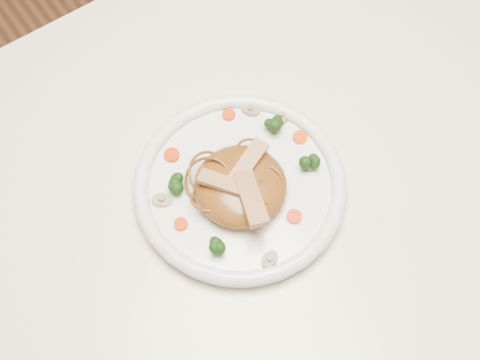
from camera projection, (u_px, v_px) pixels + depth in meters
ground at (255, 318)px, 1.50m from camera, size 4.00×4.00×0.00m
table at (264, 203)px, 0.92m from camera, size 1.20×0.80×0.75m
plate at (240, 188)px, 0.81m from camera, size 0.34×0.34×0.02m
noodle_mound at (240, 186)px, 0.78m from camera, size 0.14×0.14×0.04m
chicken_a at (249, 161)px, 0.78m from camera, size 0.07×0.04×0.01m
chicken_b at (222, 183)px, 0.76m from camera, size 0.05×0.06×0.01m
chicken_c at (251, 198)px, 0.75m from camera, size 0.05×0.08×0.01m
broccoli_0 at (274, 122)px, 0.83m from camera, size 0.03×0.03×0.03m
broccoli_1 at (176, 184)px, 0.79m from camera, size 0.03×0.03×0.03m
broccoli_2 at (218, 246)px, 0.75m from camera, size 0.03×0.03×0.03m
broccoli_3 at (310, 163)px, 0.80m from camera, size 0.03×0.03×0.03m
carrot_0 at (229, 115)px, 0.85m from camera, size 0.02×0.02×0.00m
carrot_1 at (181, 224)px, 0.78m from camera, size 0.02×0.02×0.00m
carrot_2 at (300, 137)px, 0.84m from camera, size 0.03×0.03×0.00m
carrot_3 at (172, 155)px, 0.82m from camera, size 0.03×0.03×0.00m
carrot_4 at (294, 217)px, 0.78m from camera, size 0.02×0.02×0.00m
mushroom_0 at (270, 260)px, 0.75m from camera, size 0.03×0.03×0.01m
mushroom_1 at (282, 117)px, 0.85m from camera, size 0.03×0.03×0.01m
mushroom_2 at (162, 200)px, 0.79m from camera, size 0.04×0.04×0.01m
mushroom_3 at (251, 110)px, 0.85m from camera, size 0.04×0.04×0.01m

